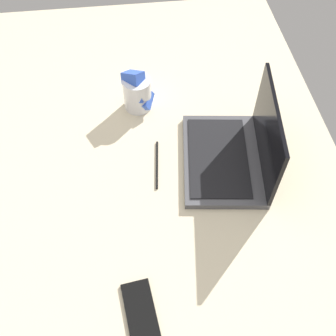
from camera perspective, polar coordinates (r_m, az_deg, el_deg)
name	(u,v)px	position (r cm, az deg, el deg)	size (l,w,h in cm)	color
bed_mattress	(110,202)	(122.57, -8.31, -4.78)	(180.00, 140.00, 18.00)	beige
laptop	(235,152)	(116.80, 9.48, 2.28)	(35.66, 27.01, 23.00)	#4C4C51
snack_cup	(138,93)	(129.83, -4.34, 10.65)	(10.26, 10.25, 14.60)	silver
cell_phone	(140,310)	(98.49, -3.96, -19.56)	(6.80, 14.00, 0.80)	black
charger_cable	(157,164)	(117.63, -1.57, 0.52)	(17.00, 0.60, 0.60)	black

